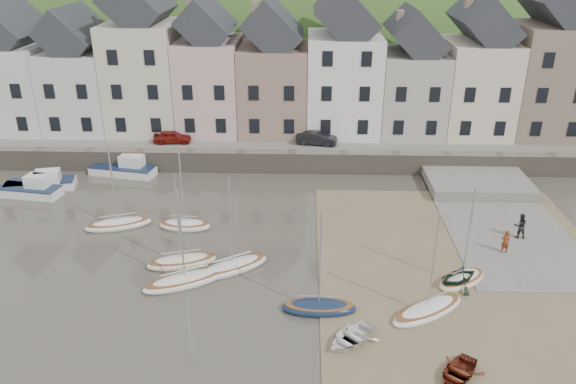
{
  "coord_description": "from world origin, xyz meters",
  "views": [
    {
      "loc": [
        1.11,
        -28.36,
        18.55
      ],
      "look_at": [
        0.0,
        6.0,
        3.0
      ],
      "focal_mm": 35.34,
      "sensor_mm": 36.0,
      "label": 1
    }
  ],
  "objects_px": {
    "person_red": "(505,241)",
    "person_dark": "(520,226)",
    "rowboat_green": "(459,277)",
    "car_left": "(172,137)",
    "rowboat_red": "(458,373)",
    "car_right": "(317,138)",
    "rowboat_white": "(351,337)",
    "sailboat_0": "(118,224)"
  },
  "relations": [
    {
      "from": "person_dark",
      "to": "car_left",
      "type": "bearing_deg",
      "value": -26.65
    },
    {
      "from": "rowboat_red",
      "to": "rowboat_green",
      "type": "bearing_deg",
      "value": 113.49
    },
    {
      "from": "person_dark",
      "to": "car_left",
      "type": "height_order",
      "value": "car_left"
    },
    {
      "from": "rowboat_green",
      "to": "car_right",
      "type": "relative_size",
      "value": 0.68
    },
    {
      "from": "sailboat_0",
      "to": "rowboat_red",
      "type": "distance_m",
      "value": 24.59
    },
    {
      "from": "car_right",
      "to": "rowboat_white",
      "type": "bearing_deg",
      "value": -166.83
    },
    {
      "from": "sailboat_0",
      "to": "person_red",
      "type": "height_order",
      "value": "sailboat_0"
    },
    {
      "from": "sailboat_0",
      "to": "rowboat_white",
      "type": "height_order",
      "value": "sailboat_0"
    },
    {
      "from": "rowboat_white",
      "to": "car_right",
      "type": "relative_size",
      "value": 0.81
    },
    {
      "from": "rowboat_red",
      "to": "car_right",
      "type": "height_order",
      "value": "car_right"
    },
    {
      "from": "person_red",
      "to": "car_left",
      "type": "bearing_deg",
      "value": -42.85
    },
    {
      "from": "person_red",
      "to": "person_dark",
      "type": "height_order",
      "value": "person_dark"
    },
    {
      "from": "person_red",
      "to": "rowboat_white",
      "type": "bearing_deg",
      "value": 31.24
    },
    {
      "from": "sailboat_0",
      "to": "person_red",
      "type": "bearing_deg",
      "value": -6.14
    },
    {
      "from": "rowboat_red",
      "to": "person_dark",
      "type": "relative_size",
      "value": 1.55
    },
    {
      "from": "rowboat_green",
      "to": "rowboat_red",
      "type": "height_order",
      "value": "rowboat_green"
    },
    {
      "from": "car_left",
      "to": "person_dark",
      "type": "bearing_deg",
      "value": -121.51
    },
    {
      "from": "car_left",
      "to": "car_right",
      "type": "xyz_separation_m",
      "value": [
        12.91,
        0.0,
        0.03
      ]
    },
    {
      "from": "rowboat_red",
      "to": "car_left",
      "type": "distance_m",
      "value": 33.44
    },
    {
      "from": "person_red",
      "to": "car_right",
      "type": "xyz_separation_m",
      "value": [
        -11.79,
        16.0,
        1.31
      ]
    },
    {
      "from": "sailboat_0",
      "to": "person_dark",
      "type": "bearing_deg",
      "value": -1.62
    },
    {
      "from": "rowboat_green",
      "to": "car_left",
      "type": "relative_size",
      "value": 0.74
    },
    {
      "from": "person_red",
      "to": "sailboat_0",
      "type": "bearing_deg",
      "value": -16.06
    },
    {
      "from": "rowboat_green",
      "to": "person_dark",
      "type": "xyz_separation_m",
      "value": [
        5.45,
        5.92,
        0.28
      ]
    },
    {
      "from": "rowboat_white",
      "to": "rowboat_red",
      "type": "distance_m",
      "value": 5.27
    },
    {
      "from": "rowboat_white",
      "to": "person_dark",
      "type": "relative_size",
      "value": 1.68
    },
    {
      "from": "rowboat_white",
      "to": "person_red",
      "type": "distance_m",
      "value": 13.82
    },
    {
      "from": "rowboat_red",
      "to": "car_right",
      "type": "bearing_deg",
      "value": 139.66
    },
    {
      "from": "sailboat_0",
      "to": "car_right",
      "type": "distance_m",
      "value": 19.33
    },
    {
      "from": "rowboat_white",
      "to": "rowboat_green",
      "type": "xyz_separation_m",
      "value": [
        6.54,
        5.17,
        0.35
      ]
    },
    {
      "from": "person_red",
      "to": "person_dark",
      "type": "relative_size",
      "value": 0.88
    },
    {
      "from": "sailboat_0",
      "to": "car_right",
      "type": "height_order",
      "value": "sailboat_0"
    },
    {
      "from": "sailboat_0",
      "to": "car_right",
      "type": "bearing_deg",
      "value": 43.48
    },
    {
      "from": "rowboat_green",
      "to": "car_left",
      "type": "xyz_separation_m",
      "value": [
        -20.85,
        19.92,
        1.46
      ]
    },
    {
      "from": "sailboat_0",
      "to": "rowboat_red",
      "type": "height_order",
      "value": "sailboat_0"
    },
    {
      "from": "rowboat_green",
      "to": "car_left",
      "type": "bearing_deg",
      "value": -163.74
    },
    {
      "from": "rowboat_green",
      "to": "person_dark",
      "type": "distance_m",
      "value": 8.05
    },
    {
      "from": "person_dark",
      "to": "car_right",
      "type": "height_order",
      "value": "car_right"
    },
    {
      "from": "person_dark",
      "to": "car_left",
      "type": "relative_size",
      "value": 0.52
    },
    {
      "from": "car_left",
      "to": "rowboat_green",
      "type": "bearing_deg",
      "value": -137.17
    },
    {
      "from": "rowboat_white",
      "to": "car_right",
      "type": "distance_m",
      "value": 25.2
    },
    {
      "from": "rowboat_red",
      "to": "person_dark",
      "type": "xyz_separation_m",
      "value": [
        7.26,
        13.42,
        0.65
      ]
    }
  ]
}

